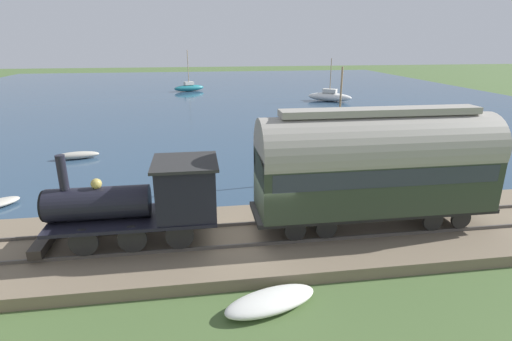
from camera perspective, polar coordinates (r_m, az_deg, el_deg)
The scene contains 11 objects.
ground_plane at distance 15.06m, azimuth -0.33°, elevation -10.76°, with size 200.00×200.00×0.00m, color #476033.
harbor_water at distance 56.75m, azimuth -6.69°, elevation 10.79°, with size 80.00×80.00×0.01m.
rail_embankment at distance 15.05m, azimuth -0.40°, elevation -9.86°, with size 5.61×56.00×0.54m.
steam_locomotive at distance 14.24m, azimuth -14.95°, elevation -3.75°, with size 2.28×6.21×3.22m.
passenger_coach at distance 15.26m, azimuth 16.76°, elevation 0.91°, with size 2.49×9.08×4.47m.
sailboat_gray at distance 22.12m, azimuth 11.35°, elevation 0.33°, with size 3.53×5.09×5.98m.
sailboat_white at distance 50.45m, azimuth 10.45°, elevation 10.37°, with size 4.22×5.37×5.08m.
sailboat_teal at distance 60.26m, azimuth -9.54°, elevation 11.62°, with size 2.93×4.67×5.81m.
rowboat_mid_harbor at distance 20.16m, azimuth -24.24°, elevation -4.07°, with size 1.48×2.09×0.38m.
rowboat_near_shore at distance 27.92m, azimuth -24.20°, elevation 1.99°, with size 1.16×2.74×0.46m.
beached_dinghy at distance 11.95m, azimuth 2.10°, elevation -18.16°, with size 1.88×3.00×0.44m.
Camera 1 is at (-13.03, 1.87, 7.32)m, focal length 28.00 mm.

